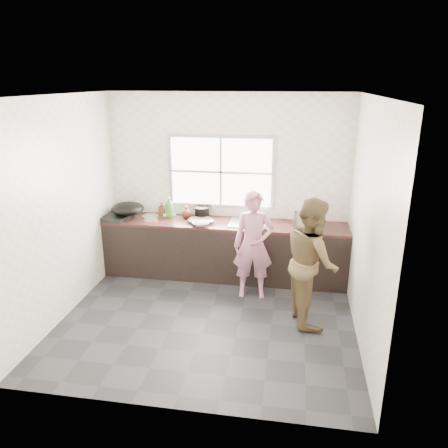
% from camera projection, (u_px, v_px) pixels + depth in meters
% --- Properties ---
extents(floor, '(3.60, 3.20, 0.01)m').
position_uv_depth(floor, '(208.00, 319.00, 5.49)').
color(floor, '#262628').
rests_on(floor, ground).
extents(ceiling, '(3.60, 3.20, 0.01)m').
position_uv_depth(ceiling, '(205.00, 95.00, 4.63)').
color(ceiling, silver).
rests_on(ceiling, wall_back).
extents(wall_back, '(3.60, 0.01, 2.70)m').
position_uv_depth(wall_back, '(228.00, 185.00, 6.56)').
color(wall_back, silver).
rests_on(wall_back, ground).
extents(wall_left, '(0.01, 3.20, 2.70)m').
position_uv_depth(wall_left, '(62.00, 209.00, 5.34)').
color(wall_left, beige).
rests_on(wall_left, ground).
extents(wall_right, '(0.01, 3.20, 2.70)m').
position_uv_depth(wall_right, '(368.00, 225.00, 4.78)').
color(wall_right, beige).
rests_on(wall_right, ground).
extents(wall_front, '(3.60, 0.01, 2.70)m').
position_uv_depth(wall_front, '(167.00, 275.00, 3.56)').
color(wall_front, beige).
rests_on(wall_front, ground).
extents(cabinet, '(3.60, 0.62, 0.82)m').
position_uv_depth(cabinet, '(224.00, 251.00, 6.56)').
color(cabinet, black).
rests_on(cabinet, floor).
extents(countertop, '(3.60, 0.64, 0.04)m').
position_uv_depth(countertop, '(224.00, 224.00, 6.43)').
color(countertop, '#331915').
rests_on(countertop, cabinet).
extents(sink, '(0.55, 0.45, 0.02)m').
position_uv_depth(sink, '(248.00, 223.00, 6.37)').
color(sink, silver).
rests_on(sink, countertop).
extents(faucet, '(0.02, 0.02, 0.30)m').
position_uv_depth(faucet, '(250.00, 210.00, 6.51)').
color(faucet, silver).
rests_on(faucet, countertop).
extents(window_frame, '(1.60, 0.05, 1.10)m').
position_uv_depth(window_frame, '(221.00, 172.00, 6.50)').
color(window_frame, '#9EA0A5').
rests_on(window_frame, wall_back).
extents(window_glazing, '(1.50, 0.01, 1.00)m').
position_uv_depth(window_glazing, '(221.00, 172.00, 6.48)').
color(window_glazing, white).
rests_on(window_glazing, window_frame).
extents(woman, '(0.54, 0.38, 1.39)m').
position_uv_depth(woman, '(253.00, 249.00, 5.88)').
color(woman, '#C47592').
rests_on(woman, floor).
extents(person_side, '(0.77, 0.89, 1.57)m').
position_uv_depth(person_side, '(312.00, 261.00, 5.25)').
color(person_side, brown).
rests_on(person_side, floor).
extents(cutting_board, '(0.44, 0.44, 0.04)m').
position_uv_depth(cutting_board, '(201.00, 221.00, 6.43)').
color(cutting_board, black).
rests_on(cutting_board, countertop).
extents(cleaver, '(0.20, 0.13, 0.01)m').
position_uv_depth(cleaver, '(207.00, 221.00, 6.35)').
color(cleaver, '#A7A9AE').
rests_on(cleaver, cutting_board).
extents(bowl_mince, '(0.31, 0.31, 0.06)m').
position_uv_depth(bowl_mince, '(201.00, 224.00, 6.26)').
color(bowl_mince, silver).
rests_on(bowl_mince, countertop).
extents(bowl_crabs, '(0.20, 0.20, 0.06)m').
position_uv_depth(bowl_crabs, '(260.00, 227.00, 6.13)').
color(bowl_crabs, white).
rests_on(bowl_crabs, countertop).
extents(bowl_held, '(0.21, 0.21, 0.06)m').
position_uv_depth(bowl_held, '(254.00, 227.00, 6.14)').
color(bowl_held, silver).
rests_on(bowl_held, countertop).
extents(black_pot, '(0.24, 0.24, 0.16)m').
position_uv_depth(black_pot, '(202.00, 212.00, 6.64)').
color(black_pot, black).
rests_on(black_pot, countertop).
extents(plate_food, '(0.26, 0.26, 0.02)m').
position_uv_depth(plate_food, '(170.00, 214.00, 6.77)').
color(plate_food, silver).
rests_on(plate_food, countertop).
extents(bottle_green, '(0.13, 0.13, 0.32)m').
position_uv_depth(bottle_green, '(169.00, 207.00, 6.59)').
color(bottle_green, '#327727').
rests_on(bottle_green, countertop).
extents(bottle_brown_tall, '(0.08, 0.08, 0.17)m').
position_uv_depth(bottle_brown_tall, '(162.00, 209.00, 6.77)').
color(bottle_brown_tall, '#4A2F12').
rests_on(bottle_brown_tall, countertop).
extents(bottle_brown_short, '(0.17, 0.17, 0.17)m').
position_uv_depth(bottle_brown_short, '(186.00, 212.00, 6.60)').
color(bottle_brown_short, '#492112').
rests_on(bottle_brown_short, countertop).
extents(glass_jar, '(0.07, 0.07, 0.10)m').
position_uv_depth(glass_jar, '(168.00, 212.00, 6.77)').
color(glass_jar, white).
rests_on(glass_jar, countertop).
extents(burner, '(0.47, 0.47, 0.06)m').
position_uv_depth(burner, '(115.00, 217.00, 6.56)').
color(burner, black).
rests_on(burner, countertop).
extents(wok, '(0.65, 0.65, 0.18)m').
position_uv_depth(wok, '(128.00, 209.00, 6.57)').
color(wok, black).
rests_on(wok, burner).
extents(dish_rack, '(0.40, 0.31, 0.28)m').
position_uv_depth(dish_rack, '(306.00, 218.00, 6.18)').
color(dish_rack, silver).
rests_on(dish_rack, countertop).
extents(pot_lid_left, '(0.27, 0.27, 0.01)m').
position_uv_depth(pot_lid_left, '(150.00, 220.00, 6.52)').
color(pot_lid_left, silver).
rests_on(pot_lid_left, countertop).
extents(pot_lid_right, '(0.29, 0.29, 0.01)m').
position_uv_depth(pot_lid_right, '(151.00, 216.00, 6.70)').
color(pot_lid_right, silver).
rests_on(pot_lid_right, countertop).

